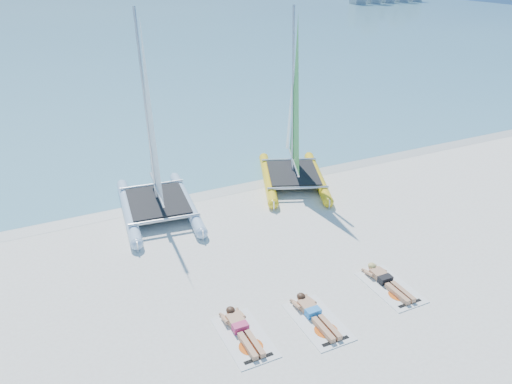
# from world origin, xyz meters

# --- Properties ---
(ground) EXTENTS (140.00, 140.00, 0.00)m
(ground) POSITION_xyz_m (0.00, 0.00, 0.00)
(ground) COLOR white
(ground) RESTS_ON ground
(sea) EXTENTS (140.00, 115.00, 0.01)m
(sea) POSITION_xyz_m (0.00, 63.00, 0.01)
(sea) COLOR #7CBECF
(sea) RESTS_ON ground
(wet_sand_strip) EXTENTS (140.00, 1.40, 0.01)m
(wet_sand_strip) POSITION_xyz_m (0.00, 5.50, 0.00)
(wet_sand_strip) COLOR beige
(wet_sand_strip) RESTS_ON ground
(catamaran_blue) EXTENTS (2.91, 5.18, 6.74)m
(catamaran_blue) POSITION_xyz_m (-2.09, 4.76, 2.01)
(catamaran_blue) COLOR #A8C8DC
(catamaran_blue) RESTS_ON ground
(catamaran_yellow) EXTENTS (3.93, 5.31, 6.56)m
(catamaran_yellow) POSITION_xyz_m (3.41, 5.22, 2.07)
(catamaran_yellow) COLOR yellow
(catamaran_yellow) RESTS_ON ground
(towel_a) EXTENTS (1.00, 1.85, 0.02)m
(towel_a) POSITION_xyz_m (-2.01, -2.23, 0.01)
(towel_a) COLOR white
(towel_a) RESTS_ON ground
(sunbather_a) EXTENTS (0.37, 1.73, 0.26)m
(sunbather_a) POSITION_xyz_m (-2.01, -2.04, 0.12)
(sunbather_a) COLOR tan
(sunbather_a) RESTS_ON towel_a
(towel_b) EXTENTS (1.00, 1.85, 0.02)m
(towel_b) POSITION_xyz_m (-0.20, -2.51, 0.01)
(towel_b) COLOR white
(towel_b) RESTS_ON ground
(sunbather_b) EXTENTS (0.37, 1.73, 0.26)m
(sunbather_b) POSITION_xyz_m (-0.20, -2.32, 0.12)
(sunbather_b) COLOR tan
(sunbather_b) RESTS_ON towel_b
(towel_c) EXTENTS (1.00, 1.85, 0.02)m
(towel_c) POSITION_xyz_m (2.26, -2.19, 0.01)
(towel_c) COLOR white
(towel_c) RESTS_ON ground
(sunbather_c) EXTENTS (0.37, 1.73, 0.26)m
(sunbather_c) POSITION_xyz_m (2.26, -2.00, 0.12)
(sunbather_c) COLOR tan
(sunbather_c) RESTS_ON towel_c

